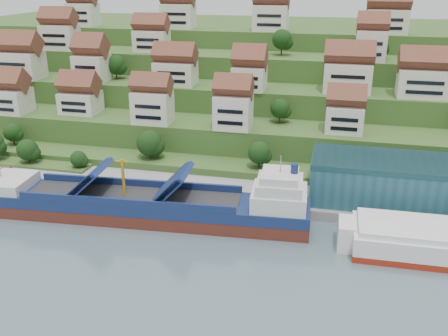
# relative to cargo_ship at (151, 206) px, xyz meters

# --- Properties ---
(ground) EXTENTS (300.00, 300.00, 0.00)m
(ground) POSITION_rel_cargo_ship_xyz_m (11.16, -0.93, -3.09)
(ground) COLOR slate
(ground) RESTS_ON ground
(quay) EXTENTS (180.00, 14.00, 2.20)m
(quay) POSITION_rel_cargo_ship_xyz_m (31.16, 14.07, -1.99)
(quay) COLOR gray
(quay) RESTS_ON ground
(hillside) EXTENTS (260.00, 128.00, 31.00)m
(hillside) POSITION_rel_cargo_ship_xyz_m (11.16, 102.63, 7.57)
(hillside) COLOR #2D4C1E
(hillside) RESTS_ON ground
(hillside_village) EXTENTS (158.68, 64.45, 28.64)m
(hillside_village) POSITION_rel_cargo_ship_xyz_m (10.19, 59.65, 21.42)
(hillside_village) COLOR silver
(hillside_village) RESTS_ON ground
(hillside_trees) EXTENTS (140.52, 62.21, 30.36)m
(hillside_trees) POSITION_rel_cargo_ship_xyz_m (-1.45, 42.03, 12.64)
(hillside_trees) COLOR #183A13
(hillside_trees) RESTS_ON ground
(flagpole) EXTENTS (1.28, 0.16, 8.00)m
(flagpole) POSITION_rel_cargo_ship_xyz_m (29.28, 9.07, 3.80)
(flagpole) COLOR gray
(flagpole) RESTS_ON quay
(cargo_ship) EXTENTS (72.75, 16.21, 15.93)m
(cargo_ship) POSITION_rel_cargo_ship_xyz_m (0.00, 0.00, 0.00)
(cargo_ship) COLOR #512219
(cargo_ship) RESTS_ON ground
(second_ship) EXTENTS (33.60, 12.96, 9.68)m
(second_ship) POSITION_rel_cargo_ship_xyz_m (59.91, -2.04, -0.16)
(second_ship) COLOR maroon
(second_ship) RESTS_ON ground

